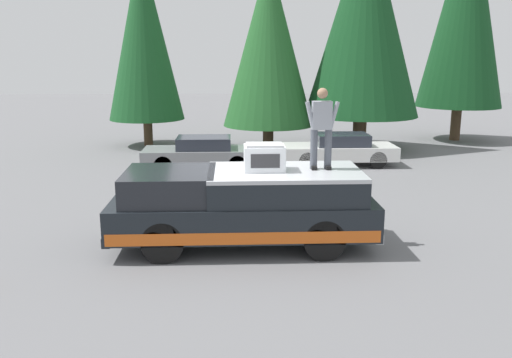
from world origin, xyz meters
TOP-DOWN VIEW (x-y plane):
  - ground_plane at (0.00, 0.00)m, footprint 90.00×90.00m
  - pickup_truck at (-0.18, -0.28)m, footprint 2.01×5.54m
  - compressor_unit at (-0.18, -0.72)m, footprint 0.65×0.84m
  - person_on_truck_bed at (-0.08, -1.92)m, footprint 0.29×0.72m
  - parked_car_white at (8.30, -4.03)m, footprint 1.64×4.10m
  - parked_car_grey at (7.78, 1.01)m, footprint 1.64×4.10m
  - conifer_far_left at (13.93, -10.70)m, footprint 3.88×3.88m
  - conifer_left at (11.71, -5.56)m, footprint 4.79×4.79m
  - conifer_center_left at (11.90, -1.62)m, footprint 3.83×3.83m
  - conifer_center_right at (13.00, 3.69)m, footprint 3.29×3.29m

SIDE VIEW (x-z plane):
  - ground_plane at x=0.00m, z-range 0.00..0.00m
  - parked_car_white at x=8.30m, z-range 0.00..1.16m
  - parked_car_grey at x=7.78m, z-range 0.00..1.16m
  - pickup_truck at x=-0.18m, z-range 0.05..1.70m
  - compressor_unit at x=-0.18m, z-range 1.65..2.21m
  - person_on_truck_bed at x=-0.08m, z-range 1.71..3.40m
  - conifer_center_left at x=11.90m, z-range 0.50..8.46m
  - conifer_center_right at x=13.00m, z-range 0.58..9.09m
  - conifer_left at x=11.71m, z-range 0.71..10.35m
  - conifer_far_left at x=13.93m, z-range 0.78..11.55m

